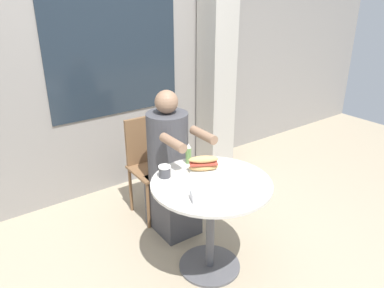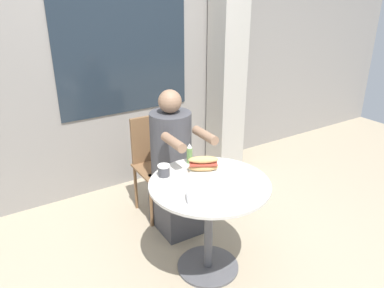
# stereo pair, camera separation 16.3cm
# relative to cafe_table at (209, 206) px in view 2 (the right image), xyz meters

# --- Properties ---
(ground_plane) EXTENTS (8.00, 8.00, 0.00)m
(ground_plane) POSITION_rel_cafe_table_xyz_m (0.00, 0.00, -0.52)
(ground_plane) COLOR tan
(storefront_wall) EXTENTS (8.00, 0.09, 2.80)m
(storefront_wall) POSITION_rel_cafe_table_xyz_m (0.00, 1.56, 0.88)
(storefront_wall) COLOR gray
(storefront_wall) RESTS_ON ground_plane
(lattice_pillar) EXTENTS (0.31, 0.31, 2.40)m
(lattice_pillar) POSITION_rel_cafe_table_xyz_m (1.16, 1.35, 0.68)
(lattice_pillar) COLOR #B2ADA3
(lattice_pillar) RESTS_ON ground_plane
(cafe_table) EXTENTS (0.81, 0.81, 0.71)m
(cafe_table) POSITION_rel_cafe_table_xyz_m (0.00, 0.00, 0.00)
(cafe_table) COLOR beige
(cafe_table) RESTS_ON ground_plane
(diner_chair) EXTENTS (0.39, 0.39, 0.87)m
(diner_chair) POSITION_rel_cafe_table_xyz_m (0.06, 0.93, -0.00)
(diner_chair) COLOR brown
(diner_chair) RESTS_ON ground_plane
(seated_diner) EXTENTS (0.34, 0.60, 1.19)m
(seated_diner) POSITION_rel_cafe_table_xyz_m (0.06, 0.59, -0.00)
(seated_diner) COLOR #424247
(seated_diner) RESTS_ON ground_plane
(sandwich_on_plate) EXTENTS (0.22, 0.20, 0.12)m
(sandwich_on_plate) POSITION_rel_cafe_table_xyz_m (0.05, 0.15, 0.23)
(sandwich_on_plate) COLOR white
(sandwich_on_plate) RESTS_ON cafe_table
(drink_cup) EXTENTS (0.08, 0.08, 0.08)m
(drink_cup) POSITION_rel_cafe_table_xyz_m (-0.21, 0.25, 0.22)
(drink_cup) COLOR #424247
(drink_cup) RESTS_ON cafe_table
(napkin_box) EXTENTS (0.12, 0.12, 0.06)m
(napkin_box) POSITION_rel_cafe_table_xyz_m (-0.21, -0.13, 0.21)
(napkin_box) COLOR silver
(napkin_box) RESTS_ON cafe_table
(condiment_bottle) EXTENTS (0.04, 0.04, 0.15)m
(condiment_bottle) POSITION_rel_cafe_table_xyz_m (0.05, 0.33, 0.26)
(condiment_bottle) COLOR #66934C
(condiment_bottle) RESTS_ON cafe_table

